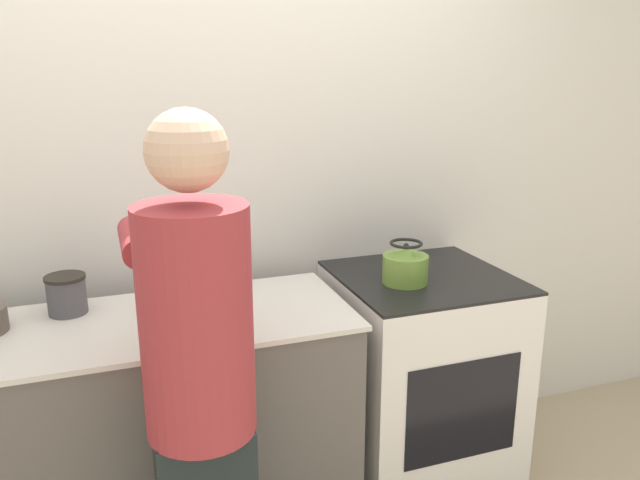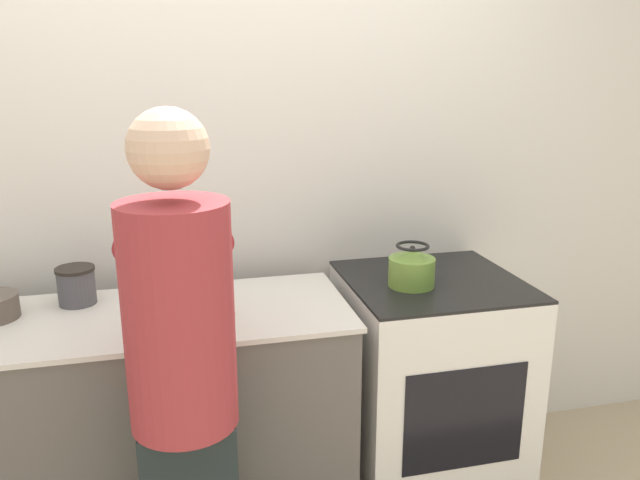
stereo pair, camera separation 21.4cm
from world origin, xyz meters
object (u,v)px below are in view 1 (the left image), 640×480
object	(u,v)px
person	(199,382)
kettle	(405,266)
cutting_board	(189,311)
canister_jar	(67,294)
knife	(179,308)
oven	(420,380)

from	to	relation	value
person	kettle	bearing A→B (deg)	28.40
cutting_board	canister_jar	distance (m)	0.42
knife	canister_jar	bearing A→B (deg)	172.61
person	knife	xyz separation A→B (m)	(0.01, 0.50, 0.03)
oven	person	size ratio (longest dim) A/B	0.57
person	oven	bearing A→B (deg)	27.73
kettle	canister_jar	xyz separation A→B (m)	(-1.21, 0.17, -0.02)
oven	kettle	bearing A→B (deg)	-157.64
knife	kettle	xyz separation A→B (m)	(0.85, -0.04, 0.07)
cutting_board	knife	distance (m)	0.04
canister_jar	cutting_board	bearing A→B (deg)	-20.01
cutting_board	kettle	xyz separation A→B (m)	(0.82, -0.03, 0.08)
oven	cutting_board	distance (m)	1.03
knife	canister_jar	size ratio (longest dim) A/B	1.58
person	kettle	size ratio (longest dim) A/B	9.34
canister_jar	kettle	bearing A→B (deg)	-7.94
knife	canister_jar	xyz separation A→B (m)	(-0.36, 0.13, 0.05)
oven	kettle	world-z (taller)	kettle
cutting_board	knife	bearing A→B (deg)	163.72
cutting_board	kettle	size ratio (longest dim) A/B	1.62
knife	oven	bearing A→B (deg)	13.59
oven	knife	size ratio (longest dim) A/B	4.28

